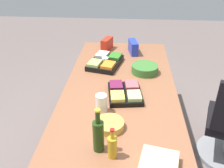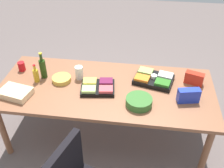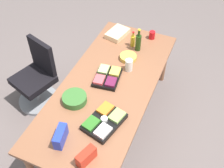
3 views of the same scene
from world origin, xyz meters
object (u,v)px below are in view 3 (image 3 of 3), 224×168
Objects in this scene: sheet_cake at (117,33)px; fruit_platter at (107,77)px; veggie_tray at (104,121)px; chip_bag_red at (86,156)px; mayo_jar at (129,65)px; salad_bowl at (75,99)px; conference_table at (108,88)px; red_solo_cup at (152,35)px; chip_bag_blue at (61,136)px; dressing_bottle at (133,40)px; wine_bottle at (138,42)px; chip_bowl at (128,57)px; office_chair at (37,81)px.

sheet_cake is 0.87m from fruit_platter.
chip_bag_red reaches higher than veggie_tray.
salad_bowl is at bearing -27.54° from mayo_jar.
conference_table is 8.87× the size of salad_bowl.
veggie_tray is at bearing 21.05° from fruit_platter.
chip_bag_blue is at bearing -9.32° from red_solo_cup.
sheet_cake is at bearing -175.33° from chip_bag_blue.
conference_table is 0.80m from dressing_bottle.
red_solo_cup is 0.35× the size of wine_bottle.
veggie_tray is at bearing 71.15° from salad_bowl.
sheet_cake is (0.12, -0.46, -0.02)m from red_solo_cup.
chip_bowl is 0.54× the size of fruit_platter.
chip_bag_red is (0.44, 0.02, 0.03)m from veggie_tray.
red_solo_cup is at bearing 169.30° from conference_table.
conference_table is 6.02× the size of fruit_platter.
sheet_cake is (-1.43, -0.44, -0.00)m from veggie_tray.
wine_bottle is at bearing -176.54° from chip_bag_red.
salad_bowl is at bearing -32.20° from conference_table.
sheet_cake is at bearing -146.63° from mayo_jar.
mayo_jar is 0.70× the size of dressing_bottle.
chip_bag_red reaches higher than conference_table.
chip_bowl is at bearing 162.14° from salad_bowl.
chip_bag_red reaches higher than chip_bowl.
mayo_jar reaches higher than salad_bowl.
mayo_jar reaches higher than chip_bowl.
wine_bottle is at bearing 63.11° from sheet_cake.
fruit_platter is at bearing -158.95° from veggie_tray.
chip_bag_blue is (-0.09, -0.32, 0.01)m from chip_bag_red.
dressing_bottle is at bearing -36.49° from red_solo_cup.
mayo_jar is at bearing 33.37° from sheet_cake.
sheet_cake reaches higher than chip_bowl.
chip_bag_red is 1.70m from wine_bottle.
chip_bowl is 1.39m from chip_bag_blue.
salad_bowl is at bearing -22.51° from fruit_platter.
fruit_platter is (-1.04, -0.25, -0.04)m from chip_bag_red.
red_solo_cup is at bearing 179.43° from veggie_tray.
mayo_jar is 1.40× the size of red_solo_cup.
dressing_bottle is at bearing -165.49° from mayo_jar.
chip_bag_blue is (1.78, 0.15, 0.04)m from sheet_cake.
fruit_platter is (0.71, -0.06, -0.05)m from dressing_bottle.
red_solo_cup is (-0.53, 0.15, 0.03)m from chip_bowl.
chip_bag_blue reaches higher than chip_bowl.
red_solo_cup is 0.28× the size of fruit_platter.
mayo_jar is 0.32× the size of veggie_tray.
chip_bag_blue reaches higher than red_solo_cup.
salad_bowl is (1.16, -0.24, -0.04)m from dressing_bottle.
conference_table is 15.35× the size of mayo_jar.
conference_table is 0.56m from veggie_tray.
chip_bag_red is 1.76m from dressing_bottle.
office_chair is at bearing -54.56° from dressing_bottle.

